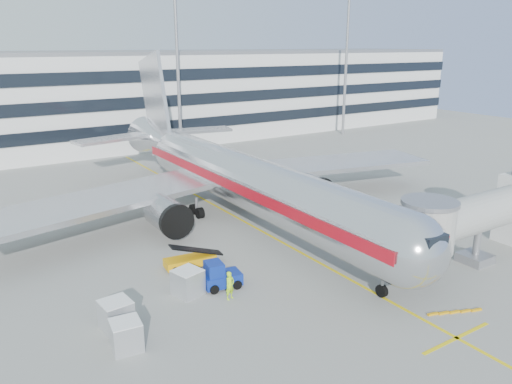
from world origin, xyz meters
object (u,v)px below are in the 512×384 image
cargo_container_left (188,282)px  cargo_container_front (126,335)px  cargo_container_right (116,315)px  ramp_worker (230,285)px  belt_loader (190,260)px  main_jet (235,176)px  baggage_tug (220,276)px

cargo_container_left → cargo_container_front: size_ratio=1.17×
cargo_container_right → cargo_container_front: (-0.21, -2.42, -0.05)m
ramp_worker → belt_loader: bearing=74.0°
main_jet → cargo_container_left: 16.78m
baggage_tug → cargo_container_front: baggage_tug is taller
belt_loader → cargo_container_front: (-7.82, -8.02, 0.32)m
main_jet → cargo_container_right: 21.78m
belt_loader → main_jet: bearing=42.3°
main_jet → cargo_container_front: size_ratio=27.95×
main_jet → cargo_container_right: (-16.57, -13.75, -3.31)m
cargo_container_left → main_jet: bearing=47.8°
cargo_container_left → baggage_tug: bearing=-6.6°
cargo_container_front → ramp_worker: bearing=13.4°
cargo_container_right → ramp_worker: ramp_worker is taller
main_jet → ramp_worker: main_jet is taller
cargo_container_front → ramp_worker: ramp_worker is taller
belt_loader → cargo_container_right: (-7.61, -5.60, 0.36)m
cargo_container_right → cargo_container_front: 2.43m
baggage_tug → cargo_container_left: bearing=173.4°
belt_loader → cargo_container_left: size_ratio=1.99×
baggage_tug → cargo_container_left: (-2.35, 0.27, 0.05)m
cargo_container_left → cargo_container_front: 6.97m
cargo_container_right → main_jet: bearing=39.7°
belt_loader → cargo_container_right: bearing=-143.7°
ramp_worker → main_jet: bearing=41.6°
belt_loader → cargo_container_left: bearing=-117.4°
cargo_container_front → cargo_container_left: bearing=34.8°
belt_loader → ramp_worker: 6.16m
belt_loader → ramp_worker: bearing=-89.5°
cargo_container_right → ramp_worker: 7.69m
main_jet → ramp_worker: bearing=-121.9°
ramp_worker → baggage_tug: bearing=67.1°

